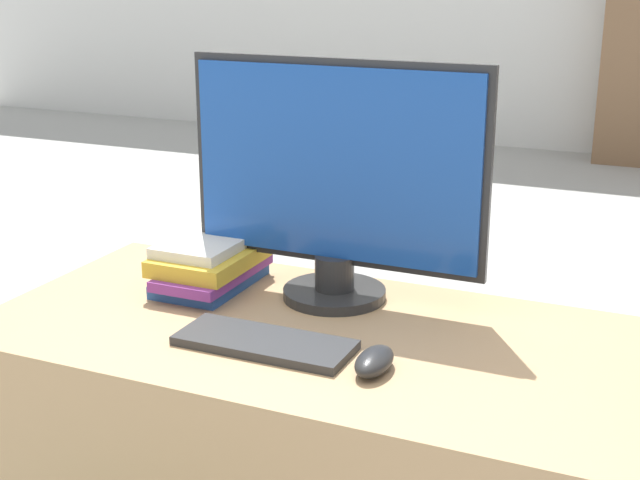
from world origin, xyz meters
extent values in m
cylinder|color=#282828|center=(-0.11, 0.47, 0.73)|extent=(0.20, 0.20, 0.02)
cylinder|color=#282828|center=(-0.11, 0.47, 0.78)|extent=(0.08, 0.08, 0.07)
cube|color=#282828|center=(-0.11, 0.47, 1.00)|extent=(0.60, 0.01, 0.40)
cube|color=#19479E|center=(-0.11, 0.47, 1.00)|extent=(0.57, 0.02, 0.37)
cube|color=#2D2D2D|center=(-0.13, 0.20, 0.73)|extent=(0.31, 0.12, 0.02)
ellipsoid|color=#262626|center=(0.08, 0.18, 0.74)|extent=(0.06, 0.11, 0.04)
cube|color=#285199|center=(-0.37, 0.43, 0.74)|extent=(0.15, 0.24, 0.03)
cube|color=#7A3384|center=(-0.35, 0.41, 0.76)|extent=(0.14, 0.26, 0.02)
cube|color=gold|center=(-0.36, 0.42, 0.79)|extent=(0.17, 0.23, 0.03)
cube|color=silver|center=(-0.37, 0.43, 0.81)|extent=(0.15, 0.21, 0.02)
camera|label=1|loc=(0.54, -1.06, 1.36)|focal=50.00mm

